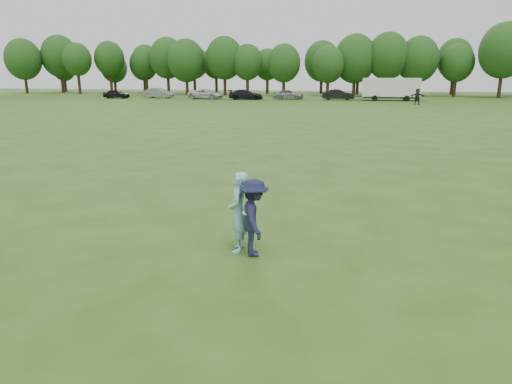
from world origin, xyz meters
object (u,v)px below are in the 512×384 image
at_px(player_far_d, 417,97).
at_px(car_a, 117,94).
at_px(car_e, 288,94).
at_px(car_f, 338,95).
at_px(cargo_trailer, 391,88).
at_px(car_d, 246,95).
at_px(car_b, 159,93).
at_px(defender, 254,218).
at_px(car_c, 206,94).
at_px(thrower, 238,212).

xyz_separation_m(player_far_d, car_a, (-44.62, 6.11, -0.31)).
distance_m(car_a, car_e, 27.20).
bearing_deg(car_f, cargo_trailer, -92.74).
bearing_deg(cargo_trailer, car_d, -175.75).
bearing_deg(car_b, cargo_trailer, -83.82).
bearing_deg(car_e, player_far_d, -119.61).
relative_size(car_a, car_f, 0.87).
relative_size(defender, player_far_d, 0.83).
xyz_separation_m(car_c, car_f, (20.10, 1.44, 0.02)).
relative_size(car_b, car_c, 0.89).
height_order(car_b, car_c, car_b).
bearing_deg(car_b, car_e, -84.06).
xyz_separation_m(car_d, car_f, (13.69, 1.81, 0.03)).
distance_m(player_far_d, car_d, 24.80).
height_order(player_far_d, cargo_trailer, cargo_trailer).
relative_size(car_a, car_c, 0.75).
distance_m(player_far_d, car_a, 45.04).
bearing_deg(defender, car_b, 6.26).
bearing_deg(thrower, defender, 58.91).
xyz_separation_m(car_b, car_e, (21.02, -0.06, -0.02)).
distance_m(player_far_d, car_f, 13.39).
bearing_deg(cargo_trailer, player_far_d, -72.40).
bearing_deg(player_far_d, car_c, 166.02).
bearing_deg(car_a, car_c, -89.16).
xyz_separation_m(car_a, car_d, (20.82, 0.85, 0.05)).
distance_m(thrower, car_b, 67.11).
height_order(car_c, car_f, car_f).
relative_size(car_a, cargo_trailer, 0.45).
xyz_separation_m(defender, car_f, (-0.51, 61.20, -0.06)).
bearing_deg(player_far_d, car_d, 163.35).
relative_size(thrower, car_d, 0.34).
bearing_deg(defender, cargo_trailer, -25.61).
bearing_deg(car_c, thrower, -155.95).
bearing_deg(thrower, cargo_trailer, 166.03).
height_order(player_far_d, car_f, player_far_d).
xyz_separation_m(thrower, car_b, (-28.55, 60.74, -0.08)).
bearing_deg(car_e, car_f, -91.21).
relative_size(defender, car_d, 0.33).
bearing_deg(car_c, cargo_trailer, -82.21).
distance_m(car_a, cargo_trailer, 42.00).
bearing_deg(defender, car_e, -11.74).
bearing_deg(car_d, car_c, 82.13).
xyz_separation_m(player_far_d, car_e, (-17.52, 8.42, -0.23)).
bearing_deg(car_a, car_e, -89.13).
height_order(defender, car_e, defender).
distance_m(car_b, car_c, 8.40).
bearing_deg(defender, thrower, 46.90).
bearing_deg(car_e, defender, -176.54).
relative_size(car_c, cargo_trailer, 0.60).
bearing_deg(car_e, car_a, 90.91).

